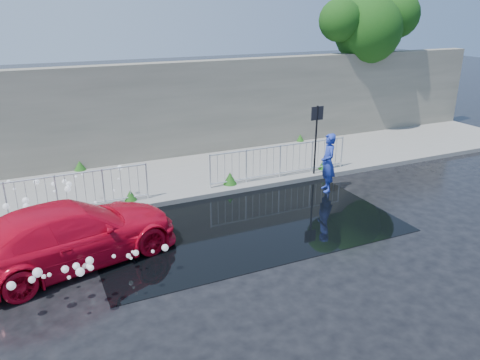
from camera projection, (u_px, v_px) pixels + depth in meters
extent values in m
plane|color=black|center=(241.00, 240.00, 11.74)|extent=(90.00, 90.00, 0.00)
cube|color=gray|center=(179.00, 176.00, 15.97)|extent=(30.00, 4.00, 0.15)
cube|color=gray|center=(199.00, 196.00, 14.27)|extent=(30.00, 0.25, 0.16)
cube|color=#646154|center=(158.00, 111.00, 17.21)|extent=(30.00, 0.60, 3.50)
cube|color=black|center=(242.00, 221.00, 12.79)|extent=(8.00, 5.00, 0.01)
cylinder|color=black|center=(316.00, 143.00, 15.61)|extent=(0.06, 0.06, 2.50)
cube|color=black|center=(317.00, 113.00, 15.26)|extent=(0.45, 0.04, 0.45)
cylinder|color=#332114|center=(361.00, 76.00, 21.80)|extent=(0.36, 0.36, 5.00)
sphere|color=#0E3E10|center=(368.00, 30.00, 20.20)|extent=(2.95, 2.95, 2.95)
sphere|color=#0E3E10|center=(396.00, 15.00, 20.58)|extent=(2.07, 2.07, 2.07)
sphere|color=#0E3E10|center=(340.00, 20.00, 19.47)|extent=(1.78, 1.78, 1.78)
cylinder|color=silver|center=(147.00, 181.00, 13.76)|extent=(0.05, 0.05, 1.10)
cylinder|color=silver|center=(54.00, 176.00, 12.59)|extent=(5.00, 0.04, 0.04)
cylinder|color=silver|center=(59.00, 209.00, 12.92)|extent=(5.00, 0.04, 0.04)
cylinder|color=silver|center=(210.00, 171.00, 14.55)|extent=(0.05, 0.05, 1.10)
cylinder|color=silver|center=(342.00, 152.00, 16.52)|extent=(0.05, 0.05, 1.10)
cylinder|color=silver|center=(281.00, 146.00, 15.36)|extent=(5.00, 0.04, 0.04)
cylinder|color=silver|center=(280.00, 173.00, 15.69)|extent=(5.00, 0.04, 0.04)
cone|color=#235215|center=(131.00, 195.00, 13.74)|extent=(0.36, 0.36, 0.32)
cone|color=#235215|center=(230.00, 178.00, 14.99)|extent=(0.44, 0.44, 0.40)
cone|color=#235215|center=(324.00, 164.00, 16.42)|extent=(0.38, 0.38, 0.35)
cone|color=#235215|center=(80.00, 165.00, 16.32)|extent=(0.42, 0.42, 0.33)
cone|color=#235215|center=(300.00, 138.00, 19.88)|extent=(0.34, 0.34, 0.29)
sphere|color=white|center=(9.00, 182.00, 12.55)|extent=(0.11, 0.11, 0.11)
sphere|color=white|center=(26.00, 200.00, 12.18)|extent=(0.18, 0.18, 0.18)
sphere|color=white|center=(26.00, 207.00, 11.83)|extent=(0.17, 0.17, 0.17)
sphere|color=white|center=(68.00, 189.00, 12.72)|extent=(0.18, 0.18, 0.18)
sphere|color=white|center=(82.00, 174.00, 13.36)|extent=(0.08, 0.08, 0.08)
sphere|color=white|center=(74.00, 233.00, 11.52)|extent=(0.14, 0.14, 0.14)
sphere|color=white|center=(119.00, 179.00, 13.40)|extent=(0.07, 0.07, 0.07)
sphere|color=white|center=(76.00, 177.00, 13.20)|extent=(0.07, 0.07, 0.07)
sphere|color=white|center=(121.00, 214.00, 12.23)|extent=(0.17, 0.17, 0.17)
sphere|color=white|center=(14.00, 189.00, 12.29)|extent=(0.09, 0.09, 0.09)
sphere|color=white|center=(120.00, 168.00, 13.73)|extent=(0.15, 0.15, 0.15)
sphere|color=white|center=(63.00, 206.00, 12.10)|extent=(0.16, 0.16, 0.16)
sphere|color=white|center=(39.00, 230.00, 11.44)|extent=(0.13, 0.13, 0.13)
sphere|color=white|center=(95.00, 202.00, 12.21)|extent=(0.09, 0.09, 0.09)
sphere|color=white|center=(94.00, 216.00, 11.95)|extent=(0.15, 0.15, 0.15)
sphere|color=white|center=(13.00, 231.00, 11.28)|extent=(0.14, 0.14, 0.14)
sphere|color=white|center=(53.00, 184.00, 12.90)|extent=(0.12, 0.12, 0.12)
sphere|color=white|center=(36.00, 182.00, 12.72)|extent=(0.16, 0.16, 0.16)
sphere|color=white|center=(61.00, 221.00, 11.68)|extent=(0.09, 0.09, 0.09)
sphere|color=white|center=(24.00, 240.00, 10.99)|extent=(0.17, 0.17, 0.17)
sphere|color=white|center=(56.00, 215.00, 11.85)|extent=(0.14, 0.14, 0.14)
sphere|color=white|center=(53.00, 237.00, 11.27)|extent=(0.16, 0.16, 0.16)
sphere|color=white|center=(69.00, 184.00, 12.80)|extent=(0.16, 0.16, 0.16)
sphere|color=white|center=(54.00, 191.00, 12.39)|extent=(0.08, 0.08, 0.08)
sphere|color=white|center=(129.00, 210.00, 12.37)|extent=(0.13, 0.13, 0.13)
sphere|color=white|center=(1.00, 221.00, 11.46)|extent=(0.17, 0.17, 0.17)
sphere|color=white|center=(119.00, 203.00, 12.48)|extent=(0.14, 0.14, 0.14)
sphere|color=white|center=(6.00, 207.00, 11.82)|extent=(0.17, 0.17, 0.17)
sphere|color=white|center=(114.00, 190.00, 12.83)|extent=(0.06, 0.06, 0.06)
sphere|color=white|center=(64.00, 182.00, 13.02)|extent=(0.14, 0.14, 0.14)
sphere|color=white|center=(52.00, 211.00, 11.94)|extent=(0.16, 0.16, 0.16)
sphere|color=white|center=(118.00, 227.00, 11.92)|extent=(0.07, 0.07, 0.07)
sphere|color=white|center=(44.00, 277.00, 8.97)|extent=(0.09, 0.09, 0.09)
sphere|color=white|center=(65.00, 269.00, 8.93)|extent=(0.15, 0.15, 0.15)
sphere|color=white|center=(84.00, 265.00, 9.95)|extent=(0.16, 0.16, 0.16)
sphere|color=white|center=(90.00, 261.00, 8.67)|extent=(0.15, 0.15, 0.15)
sphere|color=white|center=(136.00, 253.00, 9.18)|extent=(0.12, 0.12, 0.12)
sphere|color=white|center=(89.00, 266.00, 9.71)|extent=(0.13, 0.13, 0.13)
sphere|color=white|center=(69.00, 278.00, 9.58)|extent=(0.08, 0.08, 0.08)
sphere|color=white|center=(114.00, 256.00, 8.83)|extent=(0.08, 0.08, 0.08)
sphere|color=white|center=(49.00, 275.00, 8.21)|extent=(0.08, 0.08, 0.08)
sphere|color=white|center=(131.00, 258.00, 10.14)|extent=(0.07, 0.07, 0.07)
sphere|color=white|center=(165.00, 248.00, 10.06)|extent=(0.15, 0.15, 0.15)
sphere|color=white|center=(37.00, 273.00, 8.55)|extent=(0.18, 0.18, 0.18)
sphere|color=white|center=(76.00, 266.00, 8.71)|extent=(0.13, 0.13, 0.13)
sphere|color=white|center=(32.00, 280.00, 9.11)|extent=(0.14, 0.14, 0.14)
sphere|color=white|center=(11.00, 286.00, 8.41)|extent=(0.16, 0.16, 0.16)
sphere|color=white|center=(129.00, 256.00, 10.28)|extent=(0.11, 0.11, 0.11)
sphere|color=white|center=(91.00, 268.00, 9.00)|extent=(0.12, 0.12, 0.12)
sphere|color=white|center=(80.00, 272.00, 8.41)|extent=(0.16, 0.16, 0.16)
sphere|color=white|center=(133.00, 252.00, 10.09)|extent=(0.06, 0.06, 0.06)
sphere|color=white|center=(153.00, 251.00, 9.79)|extent=(0.08, 0.08, 0.08)
sphere|color=white|center=(75.00, 266.00, 8.73)|extent=(0.08, 0.08, 0.08)
imported|color=red|center=(71.00, 234.00, 10.50)|extent=(5.23, 3.17, 1.42)
imported|color=#2137A7|center=(328.00, 163.00, 14.62)|extent=(0.64, 0.79, 1.87)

